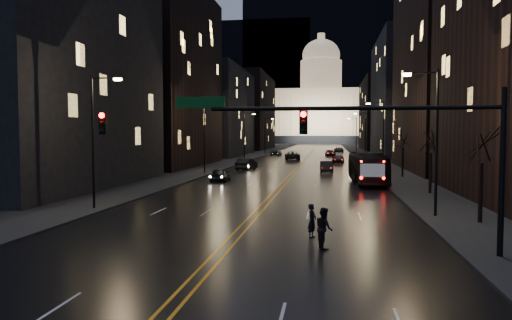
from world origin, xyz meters
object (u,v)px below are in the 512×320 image
at_px(traffic_signal, 361,134).
at_px(oncoming_car_b, 247,164).
at_px(bus, 367,168).
at_px(receding_car_a, 326,167).
at_px(oncoming_car_a, 220,175).
at_px(pedestrian_a, 312,221).
at_px(pedestrian_b, 324,228).

height_order(traffic_signal, oncoming_car_b, traffic_signal).
height_order(bus, oncoming_car_b, bus).
bearing_deg(receding_car_a, oncoming_car_a, -131.61).
distance_m(traffic_signal, oncoming_car_a, 33.47).
xyz_separation_m(traffic_signal, oncoming_car_a, (-12.79, 30.62, -4.37)).
relative_size(traffic_signal, bus, 1.50).
height_order(traffic_signal, pedestrian_a, traffic_signal).
bearing_deg(oncoming_car_a, pedestrian_a, 109.85).
relative_size(traffic_signal, receding_car_a, 3.77).
bearing_deg(oncoming_car_a, traffic_signal, 111.27).
relative_size(oncoming_car_a, oncoming_car_b, 0.85).
distance_m(pedestrian_a, pedestrian_b, 2.33).
relative_size(bus, oncoming_car_b, 2.25).
xyz_separation_m(pedestrian_a, pedestrian_b, (0.61, -2.25, 0.09)).
height_order(bus, pedestrian_a, bus).
xyz_separation_m(oncoming_car_b, pedestrian_b, (11.21, -46.32, 0.09)).
bearing_deg(traffic_signal, oncoming_car_a, 112.67).
distance_m(oncoming_car_a, receding_car_a, 17.76).
bearing_deg(pedestrian_b, oncoming_car_b, -4.55).
distance_m(oncoming_car_a, oncoming_car_b, 16.66).
relative_size(traffic_signal, pedestrian_b, 9.33).
xyz_separation_m(bus, pedestrian_a, (-4.72, -27.65, -0.76)).
bearing_deg(oncoming_car_b, receding_car_a, 173.52).
relative_size(oncoming_car_b, pedestrian_b, 2.76).
bearing_deg(pedestrian_a, receding_car_a, 20.01).
distance_m(oncoming_car_b, pedestrian_a, 45.33).
bearing_deg(pedestrian_b, pedestrian_a, -3.04).
distance_m(oncoming_car_a, pedestrian_a, 29.42).
bearing_deg(pedestrian_b, receding_car_a, -18.00).
bearing_deg(pedestrian_a, bus, 11.01).
bearing_deg(oncoming_car_a, oncoming_car_b, -91.61).
distance_m(oncoming_car_b, pedestrian_b, 47.66).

